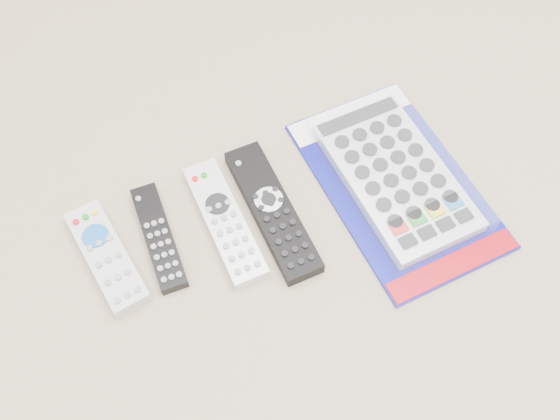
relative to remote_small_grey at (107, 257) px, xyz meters
name	(u,v)px	position (x,y,z in m)	size (l,w,h in m)	color
remote_small_grey	(107,257)	(0.00, 0.00, 0.00)	(0.07, 0.18, 0.03)	#B2B2B4
remote_slim_black	(159,237)	(0.07, 0.00, 0.00)	(0.05, 0.17, 0.02)	black
remote_silver_dvd	(225,222)	(0.17, -0.02, 0.00)	(0.05, 0.20, 0.02)	silver
remote_large_black	(273,211)	(0.23, -0.03, 0.00)	(0.06, 0.23, 0.02)	black
jumbo_remote_packaged	(396,176)	(0.42, -0.06, 0.01)	(0.21, 0.34, 0.04)	navy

